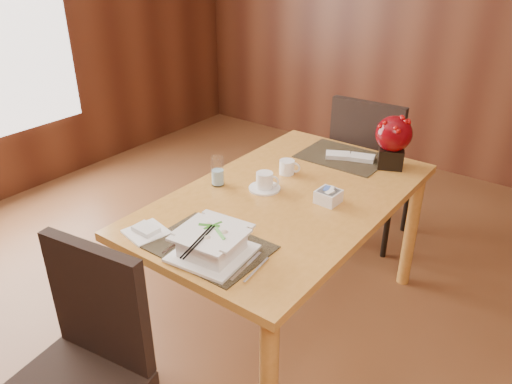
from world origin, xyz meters
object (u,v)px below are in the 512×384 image
Objects in this scene: far_chair at (370,164)px; sugar_caddy at (328,197)px; creamer_jug at (287,167)px; soup_setting at (212,244)px; near_chair at (82,362)px; bread_plate at (146,232)px; coffee_cup at (265,182)px; berry_decor at (393,139)px; dining_table at (287,213)px; water_glass at (218,171)px.

sugar_caddy is at bearing 99.32° from far_chair.
sugar_caddy is at bearing -43.34° from creamer_jug.
soup_setting is 0.32× the size of near_chair.
sugar_caddy reaches higher than bread_plate.
creamer_jug reaches higher than sugar_caddy.
bread_plate is at bearing -104.20° from coffee_cup.
bread_plate is (-0.53, -1.22, -0.15)m from berry_decor.
coffee_cup is 1.53× the size of sugar_caddy.
sugar_caddy is at bearing -96.76° from berry_decor.
near_chair is at bearing -108.24° from creamer_jug.
sugar_caddy is at bearing 14.60° from dining_table.
coffee_cup reaches higher than dining_table.
far_chair is at bearing 86.15° from soup_setting.
coffee_cup is 1.52× the size of creamer_jug.
soup_setting is at bearing 89.12° from far_chair.
dining_table is 9.77× the size of bread_plate.
sugar_caddy is (0.14, 0.63, -0.02)m from soup_setting.
coffee_cup is (-0.12, -0.02, 0.13)m from dining_table.
creamer_jug is 0.35m from sugar_caddy.
sugar_caddy is 0.11× the size of near_chair.
sugar_caddy is 0.65× the size of bread_plate.
sugar_caddy is (0.31, 0.07, -0.01)m from coffee_cup.
near_chair is (-0.11, -1.10, -0.12)m from dining_table.
berry_decor is (0.37, 0.61, 0.12)m from coffee_cup.
far_chair is at bearing 80.50° from bread_plate.
soup_setting is 0.33m from bread_plate.
soup_setting is 2.99× the size of sugar_caddy.
coffee_cup reaches higher than bread_plate.
berry_decor reaches higher than dining_table.
bread_plate is at bearing -83.88° from water_glass.
water_glass is 1.46× the size of creamer_jug.
coffee_cup is 1.01m from far_chair.
coffee_cup is 0.55× the size of berry_decor.
near_chair reaches higher than bread_plate.
water_glass is 1.46× the size of sugar_caddy.
coffee_cup is 0.99× the size of bread_plate.
dining_table is at bearing -113.26° from berry_decor.
coffee_cup reaches higher than creamer_jug.
berry_decor is (0.06, 0.54, 0.13)m from sugar_caddy.
far_chair is (0.26, 1.58, -0.20)m from bread_plate.
soup_setting is at bearing -85.23° from dining_table.
berry_decor is 0.28× the size of far_chair.
soup_setting reaches higher than creamer_jug.
coffee_cup is 0.72m from berry_decor.
near_chair is 0.95× the size of far_chair.
berry_decor reaches higher than creamer_jug.
creamer_jug is at bearing 80.17° from bread_plate.
soup_setting is 1.56m from far_chair.
coffee_cup is 0.21m from creamer_jug.
berry_decor is at bearing 122.66° from far_chair.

